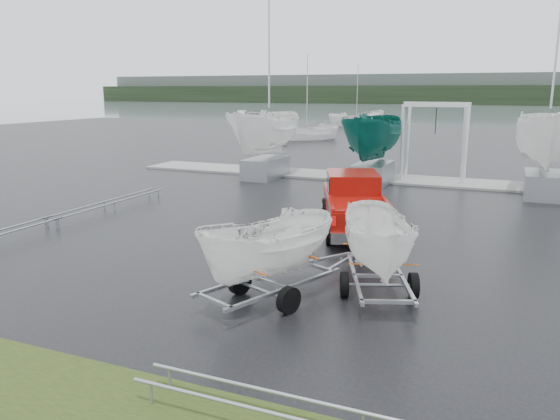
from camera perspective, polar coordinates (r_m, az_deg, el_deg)
The scene contains 15 objects.
ground_plane at distance 17.55m, azimuth 3.53°, elevation -3.22°, with size 120.00×120.00×0.00m, color black.
lake at distance 116.18m, azimuth 20.44°, elevation 9.37°, with size 300.00×300.00×0.00m, color slate.
dock at distance 29.85m, azimuth 11.89°, elevation 3.17°, with size 30.00×3.00×0.12m, color gray.
treeline at distance 186.04m, azimuth 21.63°, elevation 11.09°, with size 300.00×8.00×6.00m, color black.
far_hill at distance 194.03m, azimuth 21.75°, elevation 11.70°, with size 300.00×6.00×10.00m, color #4C5651.
pickup_truck at distance 19.03m, azimuth 7.74°, elevation 0.95°, with size 3.75×5.92×1.87m.
trailer_hitched at distance 12.61m, azimuth 10.55°, elevation 1.93°, with size 2.37×3.78×4.55m.
trailer_parked at distance 11.99m, azimuth -1.15°, elevation 1.32°, with size 2.44×3.78×4.44m.
boat_hoist at distance 29.25m, azimuth 15.91°, elevation 7.95°, with size 3.30×2.18×4.12m.
keelboat_0 at distance 29.60m, azimuth -1.54°, elevation 11.32°, with size 2.60×3.20×10.78m.
keelboat_1 at distance 27.89m, azimuth 9.90°, elevation 10.65°, with size 2.48×3.20×7.69m.
keelboat_2 at distance 26.99m, azimuth 26.58°, elevation 10.36°, with size 2.73×3.20×10.91m.
mast_rack_0 at distance 22.78m, azimuth -17.43°, elevation 0.79°, with size 0.56×6.50×0.06m.
moored_boat_0 at distance 53.05m, azimuth 2.81°, elevation 7.35°, with size 3.52×3.51×11.28m.
moored_boat_1 at distance 74.35m, azimuth 7.97°, elevation 8.71°, with size 4.38×4.37×12.06m.
Camera 1 is at (5.57, -15.95, 4.74)m, focal length 35.00 mm.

